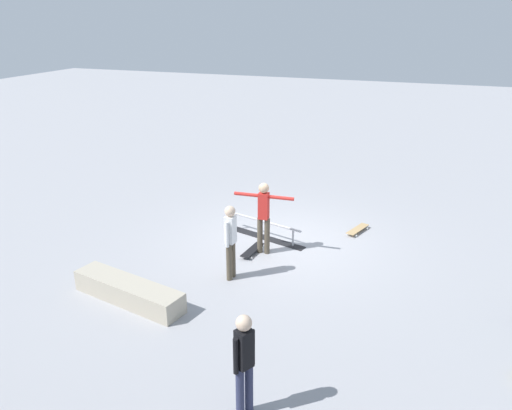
# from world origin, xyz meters

# --- Properties ---
(ground_plane) EXTENTS (60.00, 60.00, 0.00)m
(ground_plane) POSITION_xyz_m (0.00, 0.00, 0.00)
(ground_plane) COLOR #9E9EA3
(grind_rail) EXTENTS (2.20, 0.84, 0.44)m
(grind_rail) POSITION_xyz_m (0.56, -0.07, 0.19)
(grind_rail) COLOR black
(grind_rail) RESTS_ON ground_plane
(skate_ledge) EXTENTS (2.38, 1.00, 0.40)m
(skate_ledge) POSITION_xyz_m (1.96, 3.43, 0.20)
(skate_ledge) COLOR #B2A893
(skate_ledge) RESTS_ON ground_plane
(skater_main) EXTENTS (1.31, 0.22, 1.62)m
(skater_main) POSITION_xyz_m (0.29, 0.69, 0.94)
(skater_main) COLOR brown
(skater_main) RESTS_ON ground_plane
(skateboard_main) EXTENTS (0.33, 0.82, 0.09)m
(skateboard_main) POSITION_xyz_m (0.51, 0.80, 0.07)
(skateboard_main) COLOR black
(skateboard_main) RESTS_ON ground_plane
(bystander_white_shirt) EXTENTS (0.21, 0.35, 1.55)m
(bystander_white_shirt) POSITION_xyz_m (0.52, 1.99, 0.87)
(bystander_white_shirt) COLOR brown
(bystander_white_shirt) RESTS_ON ground_plane
(bystander_black_shirt) EXTENTS (0.25, 0.33, 1.52)m
(bystander_black_shirt) POSITION_xyz_m (-1.06, 5.30, 0.86)
(bystander_black_shirt) COLOR #2D3351
(bystander_black_shirt) RESTS_ON ground_plane
(loose_skateboard_natural) EXTENTS (0.45, 0.82, 0.09)m
(loose_skateboard_natural) POSITION_xyz_m (-1.49, -1.14, 0.07)
(loose_skateboard_natural) COLOR tan
(loose_skateboard_natural) RESTS_ON ground_plane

